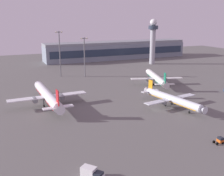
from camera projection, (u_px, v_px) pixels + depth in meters
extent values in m
plane|color=#605E5B|center=(156.00, 110.00, 114.60)|extent=(416.00, 416.00, 0.00)
cube|color=gray|center=(117.00, 51.00, 256.79)|extent=(137.39, 22.00, 14.00)
cube|color=#263347|center=(122.00, 52.00, 246.67)|extent=(131.90, 0.40, 6.16)
cube|color=gray|center=(117.00, 43.00, 254.71)|extent=(137.39, 19.80, 2.40)
cylinder|color=#A8A8B2|center=(153.00, 47.00, 225.00)|extent=(4.40, 4.40, 28.90)
cylinder|color=#2D3847|center=(153.00, 27.00, 220.95)|extent=(8.00, 8.00, 3.00)
sphere|color=silver|center=(153.00, 22.00, 219.92)|extent=(5.60, 5.60, 5.60)
cylinder|color=silver|center=(172.00, 99.00, 117.92)|extent=(8.06, 31.41, 3.30)
cone|color=silver|center=(203.00, 110.00, 104.26)|extent=(3.42, 2.54, 3.14)
cone|color=silver|center=(148.00, 91.00, 131.73)|extent=(3.31, 2.86, 2.97)
cube|color=silver|center=(171.00, 99.00, 118.68)|extent=(28.00, 7.70, 0.30)
cube|color=silver|center=(150.00, 91.00, 130.33)|extent=(9.76, 3.53, 0.30)
cube|color=orange|center=(151.00, 86.00, 129.45)|extent=(0.68, 2.79, 5.65)
cylinder|color=slate|center=(179.00, 99.00, 121.29)|extent=(2.37, 3.38, 1.91)
cylinder|color=slate|center=(163.00, 102.00, 116.38)|extent=(2.37, 3.38, 1.91)
cube|color=orange|center=(172.00, 101.00, 118.16)|extent=(7.35, 28.89, 0.31)
cylinder|color=#333338|center=(190.00, 109.00, 110.12)|extent=(0.24, 0.24, 3.08)
cylinder|color=black|center=(189.00, 112.00, 110.51)|extent=(0.49, 1.00, 0.96)
cylinder|color=#333338|center=(172.00, 100.00, 121.08)|extent=(0.24, 0.24, 3.08)
cylinder|color=black|center=(172.00, 104.00, 121.47)|extent=(0.49, 1.00, 0.96)
cylinder|color=#333338|center=(165.00, 102.00, 119.11)|extent=(0.24, 0.24, 3.08)
cylinder|color=black|center=(165.00, 105.00, 119.50)|extent=(0.49, 1.00, 0.96)
cylinder|color=white|center=(48.00, 95.00, 120.37)|extent=(5.54, 39.05, 4.11)
cone|color=white|center=(39.00, 85.00, 138.51)|extent=(4.00, 2.74, 3.90)
cone|color=white|center=(60.00, 109.00, 102.04)|extent=(3.81, 3.16, 3.70)
cube|color=white|center=(48.00, 96.00, 119.48)|extent=(34.74, 5.59, 0.38)
cube|color=white|center=(58.00, 107.00, 103.78)|extent=(11.98, 3.03, 0.38)
cube|color=red|center=(58.00, 99.00, 103.23)|extent=(0.45, 3.47, 7.03)
cylinder|color=slate|center=(35.00, 100.00, 117.20)|extent=(2.52, 3.98, 2.38)
cylinder|color=slate|center=(61.00, 96.00, 122.14)|extent=(2.52, 3.98, 2.38)
cube|color=red|center=(48.00, 98.00, 120.66)|extent=(5.01, 35.93, 0.39)
cylinder|color=#333338|center=(42.00, 93.00, 131.74)|extent=(0.30, 0.30, 3.84)
cylinder|color=black|center=(42.00, 96.00, 132.23)|extent=(0.48, 1.20, 1.19)
cylinder|color=#333338|center=(44.00, 102.00, 117.51)|extent=(0.30, 0.30, 3.84)
cylinder|color=black|center=(44.00, 106.00, 118.00)|extent=(0.48, 1.20, 1.19)
cylinder|color=#333338|center=(54.00, 100.00, 119.48)|extent=(0.30, 0.30, 3.84)
cylinder|color=black|center=(55.00, 105.00, 119.97)|extent=(0.48, 1.20, 1.19)
cylinder|color=silver|center=(156.00, 78.00, 158.02)|extent=(13.57, 33.90, 3.63)
cone|color=silver|center=(149.00, 72.00, 175.64)|extent=(3.97, 3.20, 3.44)
cone|color=silver|center=(166.00, 85.00, 140.23)|extent=(3.90, 3.51, 3.26)
cube|color=silver|center=(157.00, 78.00, 157.16)|extent=(30.31, 12.63, 0.33)
cube|color=silver|center=(165.00, 84.00, 141.92)|extent=(10.71, 5.28, 0.33)
cube|color=#146B4C|center=(165.00, 79.00, 141.46)|extent=(1.17, 3.00, 6.20)
cylinder|color=slate|center=(148.00, 80.00, 156.78)|extent=(3.02, 3.90, 2.10)
cylinder|color=slate|center=(165.00, 79.00, 157.87)|extent=(3.02, 3.90, 2.10)
cube|color=#146B4C|center=(156.00, 79.00, 158.28)|extent=(12.41, 31.16, 0.34)
cylinder|color=#333338|center=(152.00, 77.00, 169.02)|extent=(0.27, 0.27, 3.39)
cylinder|color=black|center=(151.00, 79.00, 169.45)|extent=(0.67, 1.12, 1.05)
cylinder|color=#333338|center=(154.00, 82.00, 155.94)|extent=(0.27, 0.27, 3.39)
cylinder|color=black|center=(154.00, 84.00, 156.37)|extent=(0.67, 1.12, 1.05)
cylinder|color=#333338|center=(161.00, 81.00, 156.38)|extent=(0.27, 0.27, 3.39)
cylinder|color=black|center=(161.00, 84.00, 156.81)|extent=(0.67, 1.12, 1.05)
cube|color=#1E232D|center=(97.00, 174.00, 64.38)|extent=(3.24, 3.27, 0.70)
cube|color=white|center=(89.00, 172.00, 65.57)|extent=(4.05, 4.25, 2.60)
cylinder|color=black|center=(89.00, 174.00, 67.09)|extent=(0.80, 0.89, 0.90)
cube|color=#D85919|center=(220.00, 141.00, 84.10)|extent=(1.72, 1.91, 0.90)
cube|color=#1E232D|center=(221.00, 138.00, 83.90)|extent=(1.52, 1.75, 0.70)
cylinder|color=black|center=(219.00, 141.00, 84.98)|extent=(0.92, 0.36, 0.90)
cylinder|color=black|center=(223.00, 143.00, 83.61)|extent=(0.92, 0.36, 0.90)
cylinder|color=black|center=(214.00, 142.00, 84.32)|extent=(0.92, 0.36, 0.90)
cylinder|color=black|center=(217.00, 144.00, 82.95)|extent=(0.92, 0.36, 0.90)
cylinder|color=slate|center=(85.00, 57.00, 175.91)|extent=(0.70, 0.70, 25.84)
cube|color=slate|center=(84.00, 38.00, 172.77)|extent=(4.80, 0.40, 0.40)
sphere|color=#F9EAB2|center=(81.00, 38.00, 172.09)|extent=(0.90, 0.90, 0.90)
sphere|color=#F9EAB2|center=(87.00, 38.00, 173.46)|extent=(0.90, 0.90, 0.90)
cylinder|color=slate|center=(60.00, 54.00, 176.75)|extent=(0.70, 0.70, 29.77)
cube|color=slate|center=(59.00, 32.00, 173.12)|extent=(4.80, 0.40, 0.40)
sphere|color=#F9EAB2|center=(56.00, 32.00, 172.43)|extent=(0.90, 0.90, 0.90)
sphere|color=#F9EAB2|center=(62.00, 32.00, 173.80)|extent=(0.90, 0.90, 0.90)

